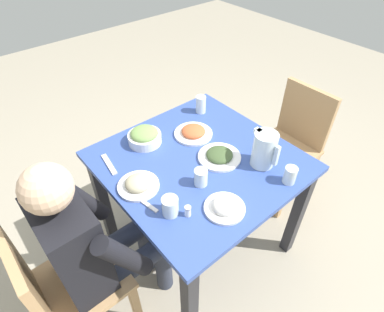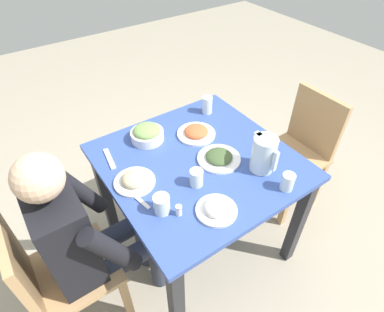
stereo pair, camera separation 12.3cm
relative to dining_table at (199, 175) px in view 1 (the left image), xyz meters
The scene contains 18 objects.
ground_plane 0.64m from the dining_table, ahead, with size 8.00×8.00×0.00m, color #9E937F.
dining_table is the anchor object (origin of this frame).
chair_near 0.86m from the dining_table, 89.17° to the right, with size 0.40×0.40×0.86m.
chair_far 0.86m from the dining_table, 87.19° to the left, with size 0.40×0.40×0.86m.
diner_near 0.64m from the dining_table, 88.90° to the right, with size 0.48×0.53×1.15m.
water_pitcher 0.39m from the dining_table, 43.93° to the left, with size 0.16×0.12×0.19m.
salad_bowl 0.37m from the dining_table, 155.35° to the right, with size 0.18×0.18×0.09m.
plate_yoghurt 0.38m from the dining_table, 22.43° to the right, with size 0.19×0.19×0.06m.
plate_rice_curry 0.25m from the dining_table, 148.28° to the left, with size 0.22×0.22×0.05m.
plate_beans 0.38m from the dining_table, 96.41° to the right, with size 0.20×0.20×0.06m.
plate_dolmas 0.17m from the dining_table, 55.00° to the left, with size 0.23×0.23×0.05m.
water_glass_near_left 0.49m from the dining_table, 29.23° to the left, with size 0.06×0.06×0.09m, color silver.
water_glass_far_left 0.48m from the dining_table, 137.81° to the left, with size 0.06×0.06×0.11m, color silver.
water_glass_by_pitcher 0.24m from the dining_table, 39.06° to the right, with size 0.07×0.07×0.09m, color silver.
water_glass_far_right 0.41m from the dining_table, 60.88° to the right, with size 0.07×0.07×0.09m, color silver.
salt_shaker 0.40m from the dining_table, 49.04° to the right, with size 0.03×0.03×0.05m.
fork_near 0.48m from the dining_table, 124.84° to the right, with size 0.17×0.03×0.01m, color silver.
knife_near 0.41m from the dining_table, 82.35° to the right, with size 0.18×0.02×0.01m, color silver.
Camera 1 is at (0.91, -0.82, 1.87)m, focal length 29.39 mm.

